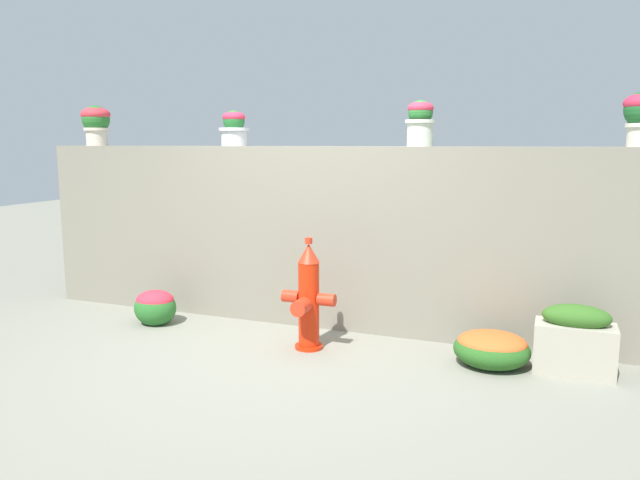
{
  "coord_description": "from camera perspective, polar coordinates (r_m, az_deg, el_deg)",
  "views": [
    {
      "loc": [
        2.02,
        -4.16,
        1.71
      ],
      "look_at": [
        0.05,
        0.94,
        0.83
      ],
      "focal_mm": 34.23,
      "sensor_mm": 36.0,
      "label": 1
    }
  ],
  "objects": [
    {
      "name": "stone_wall",
      "position": [
        5.74,
        0.27,
        0.37
      ],
      "size": [
        5.91,
        0.41,
        1.67
      ],
      "primitive_type": "cube",
      "color": "gray",
      "rests_on": "ground"
    },
    {
      "name": "fire_hydrant",
      "position": [
        5.07,
        -1.11,
        -5.53
      ],
      "size": [
        0.46,
        0.36,
        0.94
      ],
      "color": "red",
      "rests_on": "ground"
    },
    {
      "name": "ground_plane",
      "position": [
        4.93,
        -4.56,
        -11.2
      ],
      "size": [
        24.0,
        24.0,
        0.0
      ],
      "primitive_type": "plane",
      "color": "gray"
    },
    {
      "name": "potted_plant_1",
      "position": [
        6.07,
        -8.04,
        10.39
      ],
      "size": [
        0.29,
        0.29,
        0.34
      ],
      "color": "silver",
      "rests_on": "stone_wall"
    },
    {
      "name": "flower_bush_right",
      "position": [
        6.02,
        -15.16,
        -5.94
      ],
      "size": [
        0.4,
        0.36,
        0.34
      ],
      "color": "#296A29",
      "rests_on": "ground"
    },
    {
      "name": "potted_plant_0",
      "position": [
        7.05,
        -20.21,
        10.36
      ],
      "size": [
        0.3,
        0.3,
        0.42
      ],
      "color": "beige",
      "rests_on": "stone_wall"
    },
    {
      "name": "potted_plant_2",
      "position": [
        5.44,
        9.36,
        10.98
      ],
      "size": [
        0.26,
        0.26,
        0.4
      ],
      "color": "beige",
      "rests_on": "stone_wall"
    },
    {
      "name": "flower_bush_left",
      "position": [
        4.95,
        15.76,
        -9.66
      ],
      "size": [
        0.58,
        0.52,
        0.28
      ],
      "color": "#275D1F",
      "rests_on": "ground"
    },
    {
      "name": "planter_box",
      "position": [
        4.97,
        22.73,
        -8.67
      ],
      "size": [
        0.57,
        0.29,
        0.53
      ],
      "color": "#A9A38F",
      "rests_on": "ground"
    }
  ]
}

